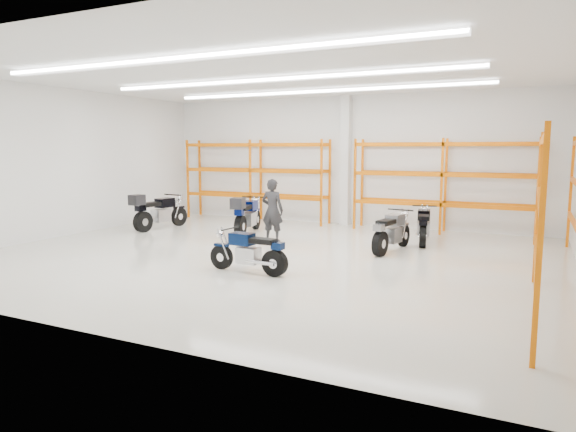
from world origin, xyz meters
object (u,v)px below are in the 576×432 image
at_px(motorcycle_back_c, 391,233).
at_px(structural_column, 345,161).
at_px(motorcycle_back_a, 157,212).
at_px(motorcycle_back_b, 246,216).
at_px(motorcycle_main, 251,253).
at_px(standing_man, 272,210).
at_px(motorcycle_back_d, 423,227).

relative_size(motorcycle_back_c, structural_column, 0.48).
relative_size(motorcycle_back_a, motorcycle_back_b, 1.01).
relative_size(motorcycle_main, motorcycle_back_a, 0.81).
height_order(motorcycle_back_c, standing_man, standing_man).
height_order(motorcycle_back_a, motorcycle_back_c, motorcycle_back_a).
xyz_separation_m(motorcycle_back_b, structural_column, (2.11, 3.26, 1.66)).
xyz_separation_m(motorcycle_back_c, motorcycle_back_d, (0.53, 1.56, -0.01)).
xyz_separation_m(motorcycle_back_b, standing_man, (1.32, -0.75, 0.32)).
relative_size(motorcycle_main, motorcycle_back_d, 0.93).
bearing_deg(motorcycle_back_c, motorcycle_main, -120.65).
height_order(motorcycle_main, structural_column, structural_column).
relative_size(motorcycle_back_d, structural_column, 0.46).
height_order(motorcycle_back_b, structural_column, structural_column).
distance_m(motorcycle_back_d, structural_column, 4.42).
bearing_deg(structural_column, standing_man, -101.21).
bearing_deg(structural_column, motorcycle_main, -85.87).
distance_m(motorcycle_back_c, standing_man, 3.50).
bearing_deg(motorcycle_back_a, motorcycle_main, -33.65).
height_order(motorcycle_main, motorcycle_back_d, motorcycle_back_d).
bearing_deg(motorcycle_back_d, motorcycle_back_c, -108.83).
xyz_separation_m(motorcycle_back_a, standing_man, (4.44, -0.24, 0.32)).
distance_m(motorcycle_back_b, structural_column, 4.22).
xyz_separation_m(motorcycle_back_a, structural_column, (5.24, 3.77, 1.66)).
relative_size(motorcycle_back_b, motorcycle_back_d, 1.14).
height_order(motorcycle_back_b, motorcycle_back_d, motorcycle_back_b).
relative_size(motorcycle_main, structural_column, 0.43).
height_order(motorcycle_back_a, motorcycle_back_b, motorcycle_back_a).
distance_m(motorcycle_main, motorcycle_back_d, 5.81).
relative_size(motorcycle_back_a, motorcycle_back_d, 1.15).
distance_m(motorcycle_main, structural_column, 7.85).
bearing_deg(motorcycle_main, motorcycle_back_a, 146.35).
relative_size(motorcycle_back_b, structural_column, 0.53).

